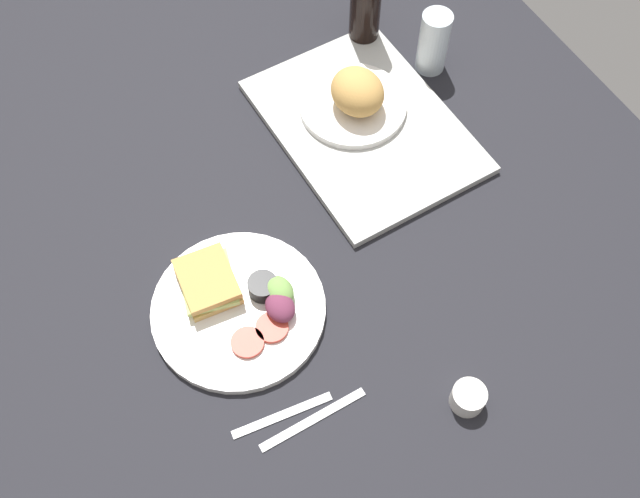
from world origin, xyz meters
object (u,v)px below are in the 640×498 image
Objects in this scene: plate_with_salad at (239,303)px; drinking_glass at (433,42)px; bread_plate_near at (356,97)px; serving_tray at (364,126)px; soda_bottle at (366,0)px; espresso_cup at (468,398)px; knife at (313,419)px; fork at (282,415)px.

drinking_glass is (-31.20, 59.67, 5.21)cm from plate_with_salad.
bread_plate_near is 0.72× the size of plate_with_salad.
bread_plate_near is at bearing 177.56° from serving_tray.
soda_bottle is at bearing 130.97° from plate_with_salad.
drinking_glass is at bearing 151.51° from espresso_cup.
drinking_glass is 80.15cm from knife.
serving_tray is 3.28× the size of drinking_glass.
plate_with_salad is 2.19× the size of drinking_glass.
drinking_glass is (-7.74, 20.55, 6.06)cm from serving_tray.
serving_tray is 22.78cm from drinking_glass.
knife is at bearing 3.85° from plate_with_salad.
espresso_cup is at bearing -23.02° from knife.
bread_plate_near is at bearing 125.10° from plate_with_salad.
soda_bottle is (-21.21, 12.31, 9.90)cm from serving_tray.
plate_with_salad is 41.33cm from espresso_cup.
espresso_cup reaches higher than serving_tray.
knife is at bearing -36.33° from bread_plate_near.
knife is (47.11, -37.53, -0.55)cm from serving_tray.
bread_plate_near is 62.47cm from espresso_cup.
soda_bottle reaches higher than plate_with_salad.
bread_plate_near reaches higher than serving_tray.
bread_plate_near reaches higher than plate_with_salad.
soda_bottle reaches higher than drinking_glass.
bread_plate_near is 1.01× the size of soda_bottle.
serving_tray is at bearing 53.02° from fork.
knife is (23.65, 1.59, -1.40)cm from plate_with_salad.
knife is at bearing -46.64° from drinking_glass.
drinking_glass reaches higher than espresso_cup.
soda_bottle reaches higher than espresso_cup.
plate_with_salad is at bearing 89.65° from fork.
drinking_glass reaches higher than fork.
espresso_cup is 0.29× the size of knife.
drinking_glass is 16.25cm from soda_bottle.
plate_with_salad is at bearing -59.05° from serving_tray.
espresso_cup is at bearing -18.26° from fork.
serving_tray is 60.23cm from knife.
fork is at bearing -43.27° from serving_tray.
fork and knife have the same top height.
plate_with_salad is 1.58× the size of knife.
espresso_cup is at bearing -28.49° from drinking_glass.
plate_with_salad is 1.40× the size of soda_bottle.
serving_tray is 26.45cm from soda_bottle.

